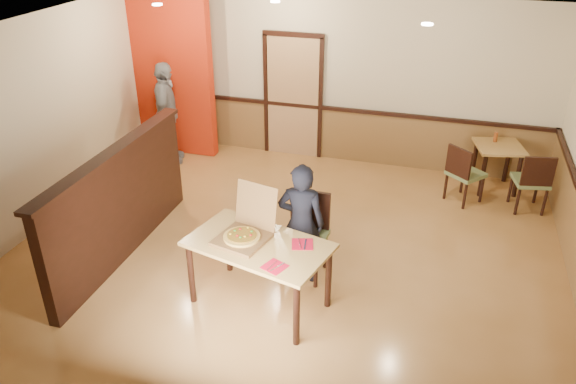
# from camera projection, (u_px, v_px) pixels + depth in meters

# --- Properties ---
(floor) EXTENTS (7.00, 7.00, 0.00)m
(floor) POSITION_uv_depth(u_px,v_px,m) (278.00, 269.00, 7.00)
(floor) COLOR tan
(floor) RESTS_ON ground
(ceiling) EXTENTS (7.00, 7.00, 0.00)m
(ceiling) POSITION_uv_depth(u_px,v_px,m) (276.00, 43.00, 5.68)
(ceiling) COLOR black
(ceiling) RESTS_ON wall_back
(wall_back) EXTENTS (7.00, 0.00, 7.00)m
(wall_back) POSITION_uv_depth(u_px,v_px,m) (340.00, 81.00, 9.31)
(wall_back) COLOR beige
(wall_back) RESTS_ON floor
(wall_left) EXTENTS (0.00, 7.00, 7.00)m
(wall_left) POSITION_uv_depth(u_px,v_px,m) (18.00, 135.00, 7.22)
(wall_left) COLOR beige
(wall_left) RESTS_ON floor
(wainscot_back) EXTENTS (7.00, 0.04, 0.90)m
(wainscot_back) POSITION_uv_depth(u_px,v_px,m) (337.00, 134.00, 9.73)
(wainscot_back) COLOR brown
(wainscot_back) RESTS_ON floor
(chair_rail_back) EXTENTS (7.00, 0.06, 0.06)m
(chair_rail_back) POSITION_uv_depth(u_px,v_px,m) (338.00, 109.00, 9.49)
(chair_rail_back) COLOR black
(chair_rail_back) RESTS_ON wall_back
(back_door) EXTENTS (0.90, 0.06, 2.10)m
(back_door) POSITION_uv_depth(u_px,v_px,m) (293.00, 97.00, 9.64)
(back_door) COLOR tan
(back_door) RESTS_ON wall_back
(booth_partition) EXTENTS (0.20, 3.10, 1.44)m
(booth_partition) POSITION_uv_depth(u_px,v_px,m) (120.00, 203.00, 6.98)
(booth_partition) COLOR black
(booth_partition) RESTS_ON floor
(red_accent_panel) EXTENTS (1.60, 0.20, 2.78)m
(red_accent_panel) POSITION_uv_depth(u_px,v_px,m) (168.00, 75.00, 9.61)
(red_accent_panel) COLOR #B6250D
(red_accent_panel) RESTS_ON floor
(spot_a) EXTENTS (0.14, 0.14, 0.02)m
(spot_a) POSITION_uv_depth(u_px,v_px,m) (157.00, 4.00, 7.79)
(spot_a) COLOR #FFD8B2
(spot_a) RESTS_ON ceiling
(spot_b) EXTENTS (0.14, 0.14, 0.02)m
(spot_b) POSITION_uv_depth(u_px,v_px,m) (275.00, 1.00, 8.01)
(spot_b) COLOR #FFD8B2
(spot_b) RESTS_ON ceiling
(spot_c) EXTENTS (0.14, 0.14, 0.02)m
(spot_c) POSITION_uv_depth(u_px,v_px,m) (427.00, 24.00, 6.61)
(spot_c) COLOR #FFD8B2
(spot_c) RESTS_ON ceiling
(main_table) EXTENTS (1.69, 1.22, 0.81)m
(main_table) POSITION_uv_depth(u_px,v_px,m) (259.00, 252.00, 6.09)
(main_table) COLOR tan
(main_table) RESTS_ON floor
(diner_chair) EXTENTS (0.53, 0.53, 1.03)m
(diner_chair) POSITION_uv_depth(u_px,v_px,m) (306.00, 231.00, 6.72)
(diner_chair) COLOR olive
(diner_chair) RESTS_ON floor
(side_chair_left) EXTENTS (0.63, 0.63, 0.91)m
(side_chair_left) POSITION_uv_depth(u_px,v_px,m) (463.00, 172.00, 8.31)
(side_chair_left) COLOR olive
(side_chair_left) RESTS_ON floor
(side_chair_right) EXTENTS (0.55, 0.55, 0.93)m
(side_chair_right) POSITION_uv_depth(u_px,v_px,m) (532.00, 180.00, 8.05)
(side_chair_right) COLOR olive
(side_chair_right) RESTS_ON floor
(side_table) EXTENTS (0.83, 0.83, 0.73)m
(side_table) POSITION_uv_depth(u_px,v_px,m) (498.00, 156.00, 8.66)
(side_table) COLOR tan
(side_table) RESTS_ON floor
(diner) EXTENTS (0.58, 0.41, 1.51)m
(diner) POSITION_uv_depth(u_px,v_px,m) (301.00, 224.00, 6.51)
(diner) COLOR black
(diner) RESTS_ON floor
(passerby) EXTENTS (0.73, 1.10, 1.74)m
(passerby) POSITION_uv_depth(u_px,v_px,m) (167.00, 114.00, 9.43)
(passerby) COLOR gray
(passerby) RESTS_ON floor
(pizza_box) EXTENTS (0.64, 0.71, 0.54)m
(pizza_box) POSITION_uv_depth(u_px,v_px,m) (245.00, 233.00, 6.09)
(pizza_box) COLOR brown
(pizza_box) RESTS_ON main_table
(pizza) EXTENTS (0.47, 0.47, 0.03)m
(pizza) POSITION_uv_depth(u_px,v_px,m) (242.00, 237.00, 6.05)
(pizza) COLOR #F0C257
(pizza) RESTS_ON pizza_box
(napkin_near) EXTENTS (0.29, 0.29, 0.01)m
(napkin_near) POSITION_uv_depth(u_px,v_px,m) (275.00, 267.00, 5.65)
(napkin_near) COLOR red
(napkin_near) RESTS_ON main_table
(napkin_far) EXTENTS (0.28, 0.28, 0.01)m
(napkin_far) POSITION_uv_depth(u_px,v_px,m) (302.00, 244.00, 6.01)
(napkin_far) COLOR red
(napkin_far) RESTS_ON main_table
(condiment) EXTENTS (0.06, 0.06, 0.15)m
(condiment) POSITION_uv_depth(u_px,v_px,m) (496.00, 137.00, 8.69)
(condiment) COLOR #94451B
(condiment) RESTS_ON side_table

